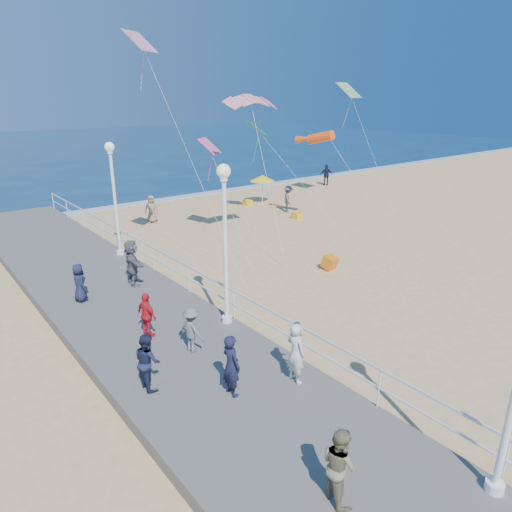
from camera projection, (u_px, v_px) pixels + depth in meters
ground at (334, 293)px, 18.78m from camera, size 160.00×160.00×0.00m
ocean at (2, 152)px, 66.78m from camera, size 160.00×90.00×0.05m
surf_line at (128, 205)px, 33.91m from camera, size 160.00×1.20×0.04m
boardwalk at (171, 347)px, 14.30m from camera, size 5.00×44.00×0.40m
railing at (234, 297)px, 15.39m from camera, size 0.05×42.00×0.55m
lamp_post_mid at (225, 229)px, 14.42m from camera, size 0.44×0.44×5.32m
lamp_post_far at (114, 188)px, 21.07m from camera, size 0.44×0.44×5.32m
woman_holding_toddler at (296, 353)px, 12.00m from camera, size 0.42×0.63×1.71m
toddler_held at (296, 335)px, 12.06m from camera, size 0.32×0.40×0.81m
spectator_0 at (231, 365)px, 11.48m from camera, size 0.41×0.61×1.67m
spectator_1 at (339, 465)px, 8.43m from camera, size 0.76×0.89×1.58m
spectator_2 at (192, 330)px, 13.50m from camera, size 0.70×1.00×1.41m
spectator_3 at (147, 315)px, 14.30m from camera, size 0.51×0.92×1.49m
spectator_4 at (79, 283)px, 16.85m from camera, size 0.51×0.74×1.46m
spectator_5 at (132, 262)px, 18.28m from camera, size 0.88×1.83×1.89m
spectator_7 at (148, 361)px, 11.77m from camera, size 0.60×0.76×1.55m
beach_walker_a at (288, 199)px, 31.62m from camera, size 1.24×1.38×1.86m
beach_walker_b at (326, 175)px, 41.30m from camera, size 1.18×0.99×1.89m
beach_walker_c at (152, 209)px, 28.99m from camera, size 1.02×0.96×1.76m
box_kite at (330, 264)px, 21.17m from camera, size 0.63×0.77×0.74m
beach_umbrella at (262, 178)px, 33.88m from camera, size 1.90×1.90×2.14m
beach_chair_left at (248, 203)px, 33.84m from camera, size 0.55×0.55×0.40m
beach_chair_right at (297, 216)px, 30.14m from camera, size 0.55×0.55×0.40m
kite_parafoil at (251, 99)px, 21.51m from camera, size 2.86×0.94×0.65m
kite_windsock at (321, 137)px, 26.88m from camera, size 1.04×2.85×1.12m
kite_diamond_pink at (210, 146)px, 24.26m from camera, size 1.53×1.48×0.82m
kite_diamond_multi at (349, 90)px, 32.24m from camera, size 1.89×1.61×1.05m
kite_diamond_green at (256, 128)px, 28.04m from camera, size 1.49×1.63×0.81m
kite_diamond_redwhite at (140, 41)px, 18.25m from camera, size 1.51×1.41×0.83m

